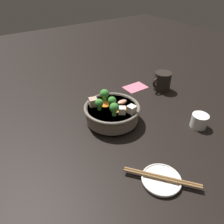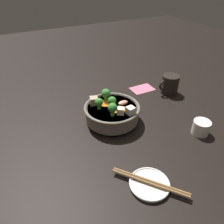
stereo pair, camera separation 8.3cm
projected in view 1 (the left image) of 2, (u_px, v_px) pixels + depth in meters
The scene contains 7 objects.
ground_plane at pixel (112, 121), 0.85m from camera, with size 3.00×3.00×0.00m, color black.
stirfry_bowl at pixel (112, 111), 0.83m from camera, with size 0.21×0.21×0.11m.
side_saucer at pixel (161, 180), 0.62m from camera, with size 0.11×0.11×0.01m.
tea_cup at pixel (199, 121), 0.81m from camera, with size 0.06×0.06×0.05m.
dark_mug at pixel (162, 81), 1.04m from camera, with size 0.10×0.08×0.09m.
napkin at pixel (135, 87), 1.08m from camera, with size 0.11×0.08×0.00m.
chopsticks_pair at pixel (162, 178), 0.61m from camera, with size 0.15×0.18×0.01m.
Camera 1 is at (0.38, 0.57, 0.52)m, focal length 35.00 mm.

